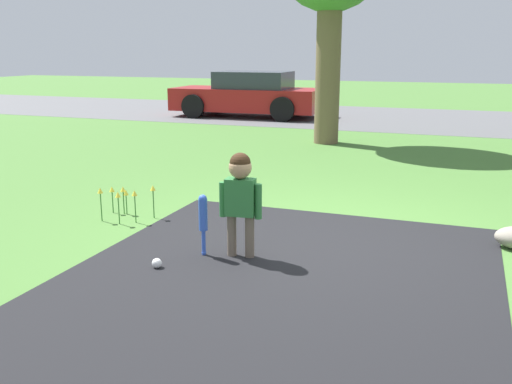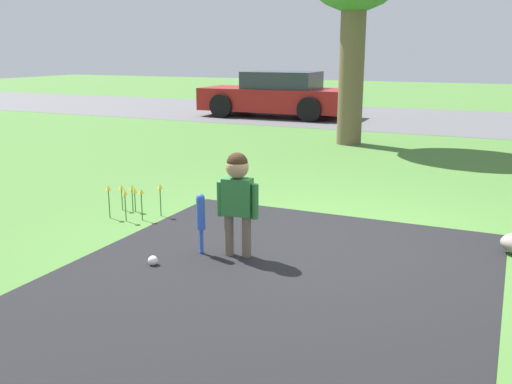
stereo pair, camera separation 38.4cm
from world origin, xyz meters
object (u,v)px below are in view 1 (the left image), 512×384
Objects in this scene: sports_ball at (157,263)px; parked_car at (248,95)px; child at (240,190)px; baseball_bat at (203,216)px.

sports_ball is 0.02× the size of parked_car.
baseball_bat is (-0.33, -0.09, -0.25)m from child.
child reaches higher than sports_ball.
baseball_bat is at bearing 107.36° from parked_car.
baseball_bat reaches higher than sports_ball.
parked_car is at bearing 109.08° from baseball_bat.
baseball_bat is 0.60m from sports_ball.
baseball_bat is at bearing 60.50° from sports_ball.
child is 0.23× the size of parked_car.
sports_ball is (-0.58, -0.52, -0.58)m from child.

